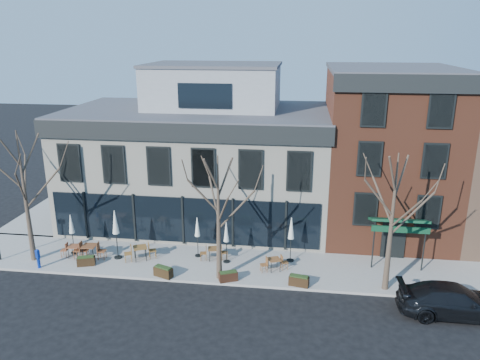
# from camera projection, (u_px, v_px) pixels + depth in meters

# --- Properties ---
(ground) EXTENTS (120.00, 120.00, 0.00)m
(ground) POSITION_uv_depth(u_px,v_px,m) (184.00, 247.00, 30.28)
(ground) COLOR black
(ground) RESTS_ON ground
(sidewalk_front) EXTENTS (33.50, 4.70, 0.15)m
(sidewalk_front) POSITION_uv_depth(u_px,v_px,m) (229.00, 264.00, 27.81)
(sidewalk_front) COLOR gray
(sidewalk_front) RESTS_ON ground
(sidewalk_side) EXTENTS (4.50, 12.00, 0.15)m
(sidewalk_side) POSITION_uv_depth(u_px,v_px,m) (65.00, 206.00, 37.36)
(sidewalk_side) COLOR gray
(sidewalk_side) RESTS_ON ground
(corner_building) EXTENTS (18.39, 10.39, 11.10)m
(corner_building) POSITION_uv_depth(u_px,v_px,m) (200.00, 157.00, 33.67)
(corner_building) COLOR silver
(corner_building) RESTS_ON ground
(red_brick_building) EXTENTS (8.20, 11.78, 11.18)m
(red_brick_building) POSITION_uv_depth(u_px,v_px,m) (386.00, 151.00, 31.68)
(red_brick_building) COLOR brown
(red_brick_building) RESTS_ON ground
(tree_corner) EXTENTS (3.93, 3.98, 7.92)m
(tree_corner) POSITION_uv_depth(u_px,v_px,m) (25.00, 195.00, 27.06)
(tree_corner) COLOR #382B21
(tree_corner) RESTS_ON sidewalk_front
(tree_mid) EXTENTS (3.50, 3.55, 7.04)m
(tree_mid) POSITION_uv_depth(u_px,v_px,m) (219.00, 217.00, 25.08)
(tree_mid) COLOR #382B21
(tree_mid) RESTS_ON sidewalk_front
(tree_right) EXTENTS (3.72, 3.77, 7.48)m
(tree_right) POSITION_uv_depth(u_px,v_px,m) (392.00, 221.00, 23.88)
(tree_right) COLOR #382B21
(tree_right) RESTS_ON sidewalk_front
(parked_sedan) EXTENTS (5.39, 2.27, 1.55)m
(parked_sedan) POSITION_uv_depth(u_px,v_px,m) (454.00, 301.00, 22.72)
(parked_sedan) COLOR black
(parked_sedan) RESTS_ON ground
(call_box) EXTENTS (0.25, 0.24, 1.21)m
(call_box) POSITION_uv_depth(u_px,v_px,m) (38.00, 258.00, 27.07)
(call_box) COLOR #0C2CA0
(call_box) RESTS_ON sidewalk_front
(cafe_set_0) EXTENTS (1.72, 0.73, 0.90)m
(cafe_set_0) POSITION_uv_depth(u_px,v_px,m) (74.00, 250.00, 28.46)
(cafe_set_0) COLOR brown
(cafe_set_0) RESTS_ON sidewalk_front
(cafe_set_1) EXTENTS (2.03, 0.85, 1.06)m
(cafe_set_1) POSITION_uv_depth(u_px,v_px,m) (90.00, 250.00, 28.23)
(cafe_set_1) COLOR brown
(cafe_set_1) RESTS_ON sidewalk_front
(cafe_set_2) EXTENTS (1.95, 1.25, 1.02)m
(cafe_set_2) POSITION_uv_depth(u_px,v_px,m) (140.00, 252.00, 28.10)
(cafe_set_2) COLOR brown
(cafe_set_2) RESTS_ON sidewalk_front
(cafe_set_3) EXTENTS (1.75, 0.81, 0.90)m
(cafe_set_3) POSITION_uv_depth(u_px,v_px,m) (214.00, 252.00, 28.13)
(cafe_set_3) COLOR brown
(cafe_set_3) RESTS_ON sidewalk_front
(cafe_set_4) EXTENTS (1.69, 1.01, 0.88)m
(cafe_set_4) POSITION_uv_depth(u_px,v_px,m) (274.00, 263.00, 26.83)
(cafe_set_4) COLOR brown
(cafe_set_4) RESTS_ON sidewalk_front
(umbrella_0) EXTENTS (0.41, 0.41, 2.55)m
(umbrella_0) POSITION_uv_depth(u_px,v_px,m) (71.00, 226.00, 28.59)
(umbrella_0) COLOR black
(umbrella_0) RESTS_ON sidewalk_front
(umbrella_1) EXTENTS (0.49, 0.49, 3.08)m
(umbrella_1) POSITION_uv_depth(u_px,v_px,m) (115.00, 225.00, 27.83)
(umbrella_1) COLOR black
(umbrella_1) RESTS_ON sidewalk_front
(umbrella_2) EXTENTS (0.41, 0.41, 2.54)m
(umbrella_2) POSITION_uv_depth(u_px,v_px,m) (197.00, 229.00, 28.18)
(umbrella_2) COLOR black
(umbrella_2) RESTS_ON sidewalk_front
(umbrella_3) EXTENTS (0.41, 0.41, 2.56)m
(umbrella_3) POSITION_uv_depth(u_px,v_px,m) (226.00, 234.00, 27.42)
(umbrella_3) COLOR black
(umbrella_3) RESTS_ON sidewalk_front
(umbrella_4) EXTENTS (0.45, 0.45, 2.79)m
(umbrella_4) POSITION_uv_depth(u_px,v_px,m) (291.00, 231.00, 27.51)
(umbrella_4) COLOR black
(umbrella_4) RESTS_ON sidewalk_front
(planter_0) EXTENTS (1.09, 0.69, 0.57)m
(planter_0) POSITION_uv_depth(u_px,v_px,m) (86.00, 261.00, 27.47)
(planter_0) COLOR black
(planter_0) RESTS_ON sidewalk_front
(planter_1) EXTENTS (1.17, 0.81, 0.61)m
(planter_1) POSITION_uv_depth(u_px,v_px,m) (163.00, 272.00, 26.19)
(planter_1) COLOR black
(planter_1) RESTS_ON sidewalk_front
(planter_2) EXTENTS (1.10, 0.78, 0.57)m
(planter_2) POSITION_uv_depth(u_px,v_px,m) (228.00, 276.00, 25.73)
(planter_2) COLOR #311B10
(planter_2) RESTS_ON sidewalk_front
(planter_3) EXTENTS (1.13, 0.64, 0.60)m
(planter_3) POSITION_uv_depth(u_px,v_px,m) (299.00, 281.00, 25.24)
(planter_3) COLOR black
(planter_3) RESTS_ON sidewalk_front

